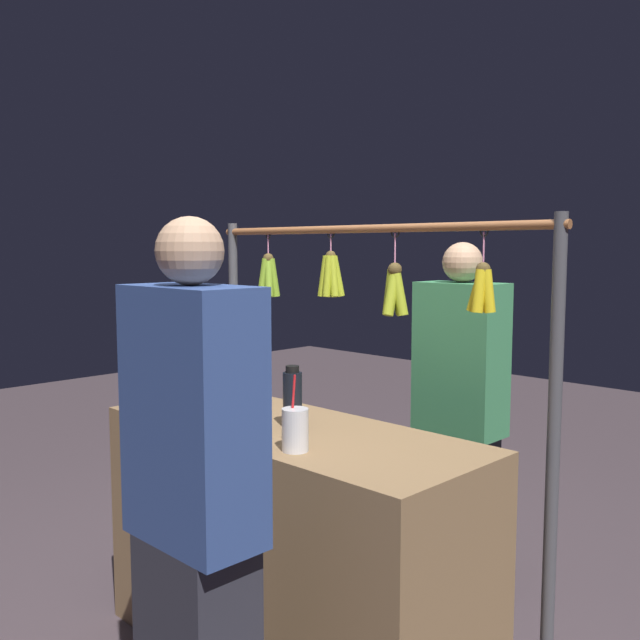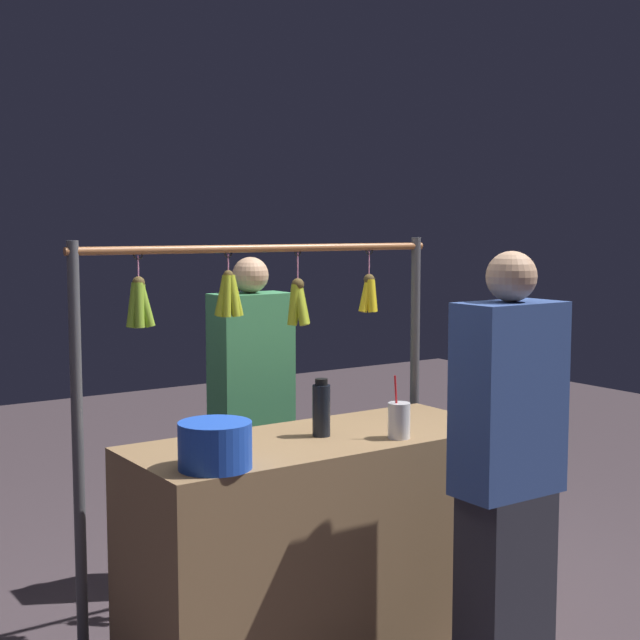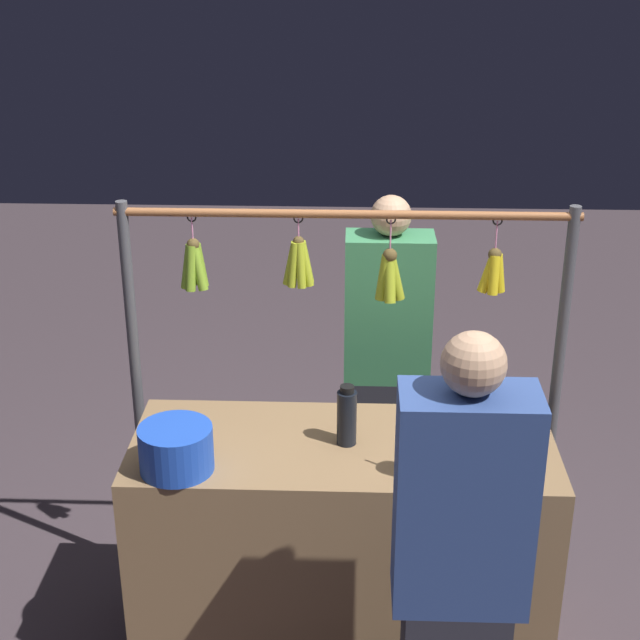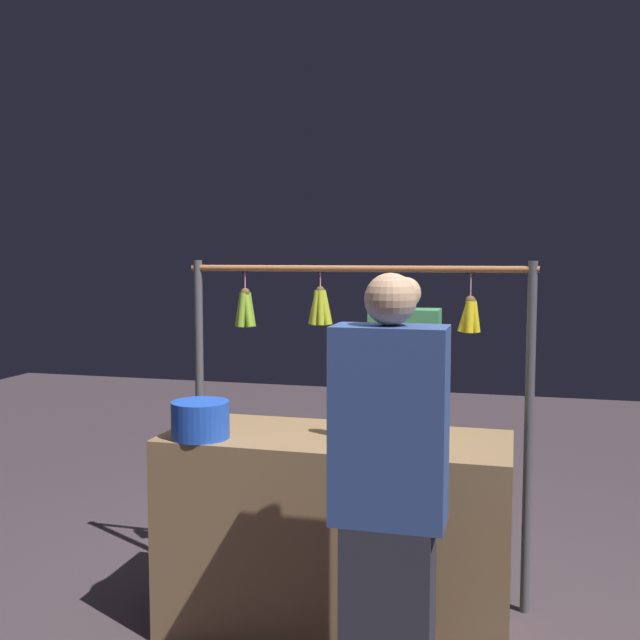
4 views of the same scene
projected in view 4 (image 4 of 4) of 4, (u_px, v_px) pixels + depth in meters
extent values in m
plane|color=#46393F|center=(335.00, 630.00, 3.35)|extent=(12.00, 12.00, 0.00)
cube|color=olive|center=(335.00, 534.00, 3.31)|extent=(1.52, 0.61, 0.90)
cylinder|color=#4C4C51|center=(529.00, 440.00, 3.45)|extent=(0.04, 0.04, 1.67)
cylinder|color=#4C4C51|center=(200.00, 420.00, 3.87)|extent=(0.04, 0.04, 1.67)
cylinder|color=#9E6038|center=(356.00, 269.00, 3.59)|extent=(1.72, 0.03, 0.03)
torus|color=black|center=(471.00, 273.00, 3.46)|extent=(0.04, 0.01, 0.04)
cylinder|color=pink|center=(471.00, 287.00, 3.46)|extent=(0.01, 0.01, 0.13)
sphere|color=brown|center=(470.00, 301.00, 3.47)|extent=(0.05, 0.05, 0.05)
cylinder|color=yellow|center=(466.00, 317.00, 3.48)|extent=(0.08, 0.04, 0.15)
cylinder|color=yellow|center=(470.00, 317.00, 3.46)|extent=(0.04, 0.06, 0.15)
cylinder|color=yellow|center=(474.00, 317.00, 3.47)|extent=(0.06, 0.04, 0.15)
cylinder|color=yellow|center=(470.00, 317.00, 3.49)|extent=(0.04, 0.08, 0.15)
torus|color=black|center=(389.00, 273.00, 3.55)|extent=(0.04, 0.01, 0.04)
cylinder|color=pink|center=(389.00, 287.00, 3.56)|extent=(0.01, 0.01, 0.14)
sphere|color=brown|center=(389.00, 302.00, 3.57)|extent=(0.05, 0.05, 0.05)
cylinder|color=#A2B426|center=(384.00, 320.00, 3.58)|extent=(0.06, 0.04, 0.18)
cylinder|color=#A2B426|center=(388.00, 320.00, 3.55)|extent=(0.05, 0.09, 0.18)
cylinder|color=#A2B426|center=(393.00, 320.00, 3.57)|extent=(0.08, 0.04, 0.18)
cylinder|color=#A2B426|center=(389.00, 319.00, 3.59)|extent=(0.04, 0.08, 0.18)
torus|color=black|center=(320.00, 272.00, 3.64)|extent=(0.04, 0.01, 0.04)
cylinder|color=pink|center=(320.00, 282.00, 3.64)|extent=(0.01, 0.01, 0.09)
sphere|color=brown|center=(320.00, 290.00, 3.65)|extent=(0.04, 0.04, 0.04)
cylinder|color=#A6B526|center=(315.00, 308.00, 3.66)|extent=(0.07, 0.04, 0.17)
cylinder|color=#A6B526|center=(316.00, 308.00, 3.64)|extent=(0.05, 0.05, 0.17)
cylinder|color=#A6B526|center=(321.00, 308.00, 3.63)|extent=(0.04, 0.06, 0.17)
cylinder|color=#A6B526|center=(325.00, 308.00, 3.64)|extent=(0.06, 0.05, 0.18)
cylinder|color=#A6B526|center=(326.00, 308.00, 3.66)|extent=(0.06, 0.05, 0.18)
cylinder|color=#A6B526|center=(323.00, 307.00, 3.68)|extent=(0.04, 0.07, 0.17)
cylinder|color=#A6B526|center=(318.00, 307.00, 3.68)|extent=(0.06, 0.06, 0.18)
torus|color=black|center=(245.00, 272.00, 3.74)|extent=(0.04, 0.01, 0.04)
cylinder|color=pink|center=(245.00, 282.00, 3.75)|extent=(0.01, 0.01, 0.10)
sphere|color=brown|center=(245.00, 293.00, 3.75)|extent=(0.05, 0.05, 0.05)
cylinder|color=#7DA72A|center=(241.00, 310.00, 3.76)|extent=(0.06, 0.04, 0.18)
cylinder|color=#7DA72A|center=(242.00, 310.00, 3.74)|extent=(0.05, 0.06, 0.18)
cylinder|color=#7DA72A|center=(248.00, 310.00, 3.74)|extent=(0.07, 0.06, 0.18)
cylinder|color=#7DA72A|center=(250.00, 310.00, 3.77)|extent=(0.06, 0.05, 0.18)
cylinder|color=#7DA72A|center=(245.00, 309.00, 3.78)|extent=(0.05, 0.07, 0.18)
cylinder|color=black|center=(339.00, 413.00, 3.26)|extent=(0.07, 0.07, 0.20)
cylinder|color=black|center=(339.00, 387.00, 3.25)|extent=(0.05, 0.05, 0.02)
cylinder|color=blue|center=(200.00, 420.00, 3.22)|extent=(0.25, 0.25, 0.16)
cylinder|color=silver|center=(382.00, 434.00, 3.01)|extent=(0.09, 0.09, 0.14)
cylinder|color=red|center=(379.00, 421.00, 3.01)|extent=(0.01, 0.03, 0.25)
cube|color=#2D2D38|center=(403.00, 495.00, 4.08)|extent=(0.30, 0.20, 0.75)
cube|color=#3F8C59|center=(404.00, 369.00, 4.02)|extent=(0.37, 0.20, 0.65)
sphere|color=tan|center=(405.00, 293.00, 3.98)|extent=(0.17, 0.17, 0.17)
cube|color=#2D2D38|center=(388.00, 630.00, 2.58)|extent=(0.31, 0.21, 0.78)
cube|color=#334C8C|center=(389.00, 425.00, 2.52)|extent=(0.39, 0.21, 0.68)
sphere|color=tan|center=(390.00, 299.00, 2.48)|extent=(0.18, 0.18, 0.18)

